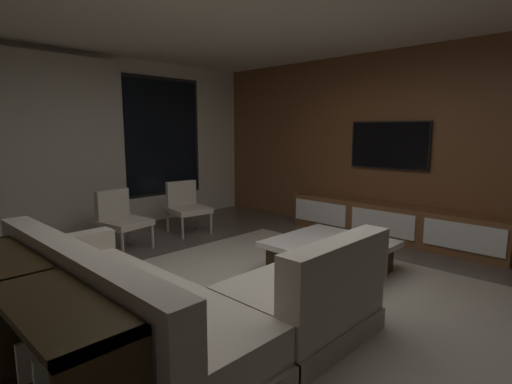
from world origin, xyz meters
TOP-DOWN VIEW (x-y plane):
  - floor at (0.00, 0.00)m, footprint 9.20×9.20m
  - back_wall_with_window at (-0.06, 3.62)m, footprint 6.60×0.30m
  - media_wall at (3.06, 0.00)m, footprint 0.12×7.80m
  - area_rug at (0.35, -0.10)m, footprint 3.20×3.80m
  - sectional_couch at (-1.00, -0.05)m, footprint 1.98×2.50m
  - coffee_table at (1.05, -0.05)m, footprint 1.16×1.16m
  - book_stack_on_coffee_table at (1.02, -0.22)m, footprint 0.28×0.21m
  - accent_chair_near_window at (1.02, 2.56)m, footprint 0.62×0.63m
  - accent_chair_by_curtain at (-0.11, 2.47)m, footprint 0.63×0.65m
  - media_console at (2.77, 0.05)m, footprint 0.46×3.10m
  - mounted_tv at (2.95, 0.25)m, footprint 0.05×1.18m
  - console_table_behind_couch at (-1.91, 0.08)m, footprint 0.40×2.10m

SIDE VIEW (x-z plane):
  - floor at x=0.00m, z-range 0.00..0.00m
  - area_rug at x=0.35m, z-range 0.00..0.01m
  - coffee_table at x=1.05m, z-range 0.01..0.37m
  - media_console at x=2.77m, z-range -0.01..0.51m
  - sectional_couch at x=-1.00m, z-range -0.12..0.70m
  - book_stack_on_coffee_table at x=1.02m, z-range 0.36..0.44m
  - console_table_behind_couch at x=-1.91m, z-range 0.05..0.79m
  - accent_chair_near_window at x=1.02m, z-range 0.04..0.82m
  - accent_chair_by_curtain at x=-0.11m, z-range 0.04..0.82m
  - back_wall_with_window at x=-0.06m, z-range -0.01..2.69m
  - media_wall at x=3.06m, z-range 0.00..2.70m
  - mounted_tv at x=2.95m, z-range 1.01..1.69m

